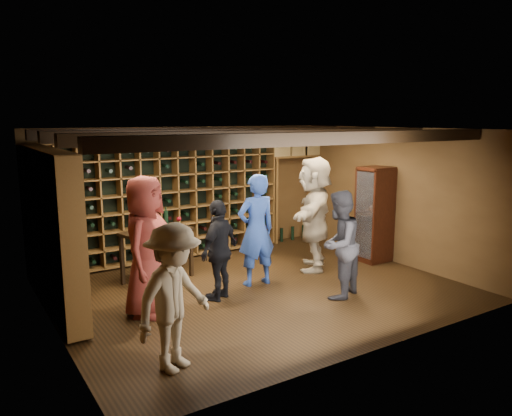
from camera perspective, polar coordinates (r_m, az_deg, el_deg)
ground at (r=7.98m, az=0.18°, el=-9.27°), size 6.00×6.00×0.00m
room_shell at (r=7.56m, az=-0.02°, el=8.39°), size 6.00×6.00×6.00m
wine_rack_back at (r=9.48m, az=-10.12°, el=0.90°), size 4.65×0.30×2.20m
wine_rack_left at (r=7.42m, az=-22.25°, el=-2.31°), size 0.30×2.65×2.20m
crate_shelf at (r=10.85m, az=4.34°, el=4.43°), size 1.20×0.32×2.07m
display_cabinet at (r=9.57m, az=13.36°, el=-0.92°), size 0.55×0.50×1.75m
man_blue_shirt at (r=7.97m, az=0.02°, el=-2.54°), size 0.68×0.46×1.80m
man_grey_suit at (r=7.54m, az=9.45°, el=-4.14°), size 0.97×0.88×1.62m
guest_red_floral at (r=6.91m, az=-12.48°, el=-4.30°), size 1.07×1.11×1.92m
guest_woman_black at (r=7.39m, az=-4.21°, el=-4.80°), size 0.94×0.76×1.50m
guest_khaki at (r=5.40m, az=-9.37°, el=-10.10°), size 1.19×0.98×1.61m
guest_beige at (r=8.87m, az=6.67°, el=-0.62°), size 1.68×1.78×2.00m
tasting_table at (r=8.36m, az=-11.30°, el=-3.13°), size 1.25×0.85×1.14m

